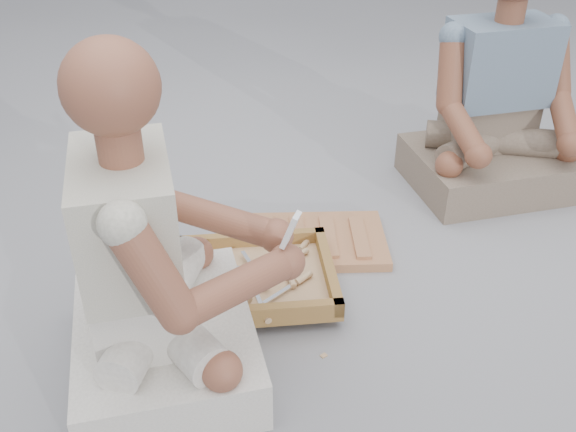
# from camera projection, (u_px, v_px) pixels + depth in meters

# --- Properties ---
(ground) EXTENTS (60.00, 60.00, 0.00)m
(ground) POSITION_uv_depth(u_px,v_px,m) (298.00, 309.00, 2.13)
(ground) COLOR gray
(ground) RESTS_ON ground
(carved_panel) EXTENTS (0.57, 0.41, 0.04)m
(carved_panel) POSITION_uv_depth(u_px,v_px,m) (314.00, 241.00, 2.43)
(carved_panel) COLOR #956039
(carved_panel) RESTS_ON ground
(tool_tray) EXTENTS (0.61, 0.52, 0.07)m
(tool_tray) POSITION_uv_depth(u_px,v_px,m) (253.00, 279.00, 2.17)
(tool_tray) COLOR brown
(tool_tray) RESTS_ON carved_panel
(chisel_0) EXTENTS (0.10, 0.21, 0.02)m
(chisel_0) POSITION_uv_depth(u_px,v_px,m) (263.00, 310.00, 2.03)
(chisel_0) COLOR silver
(chisel_0) RESTS_ON tool_tray
(chisel_1) EXTENTS (0.18, 0.15, 0.02)m
(chisel_1) POSITION_uv_depth(u_px,v_px,m) (267.00, 263.00, 2.22)
(chisel_1) COLOR silver
(chisel_1) RESTS_ON tool_tray
(chisel_2) EXTENTS (0.21, 0.10, 0.02)m
(chisel_2) POSITION_uv_depth(u_px,v_px,m) (249.00, 279.00, 2.15)
(chisel_2) COLOR silver
(chisel_2) RESTS_ON tool_tray
(chisel_3) EXTENTS (0.22, 0.05, 0.02)m
(chisel_3) POSITION_uv_depth(u_px,v_px,m) (246.00, 268.00, 2.20)
(chisel_3) COLOR silver
(chisel_3) RESTS_ON tool_tray
(chisel_4) EXTENTS (0.16, 0.18, 0.02)m
(chisel_4) POSITION_uv_depth(u_px,v_px,m) (299.00, 281.00, 2.14)
(chisel_4) COLOR silver
(chisel_4) RESTS_ON tool_tray
(chisel_5) EXTENTS (0.08, 0.22, 0.02)m
(chisel_5) POSITION_uv_depth(u_px,v_px,m) (290.00, 276.00, 2.15)
(chisel_5) COLOR silver
(chisel_5) RESTS_ON tool_tray
(chisel_6) EXTENTS (0.18, 0.16, 0.02)m
(chisel_6) POSITION_uv_depth(u_px,v_px,m) (238.00, 293.00, 2.07)
(chisel_6) COLOR silver
(chisel_6) RESTS_ON tool_tray
(chisel_7) EXTENTS (0.12, 0.20, 0.02)m
(chisel_7) POSITION_uv_depth(u_px,v_px,m) (260.00, 277.00, 2.14)
(chisel_7) COLOR silver
(chisel_7) RESTS_ON tool_tray
(chisel_8) EXTENTS (0.10, 0.21, 0.02)m
(chisel_8) POSITION_uv_depth(u_px,v_px,m) (302.00, 248.00, 2.31)
(chisel_8) COLOR silver
(chisel_8) RESTS_ON tool_tray
(chisel_9) EXTENTS (0.17, 0.17, 0.02)m
(chisel_9) POSITION_uv_depth(u_px,v_px,m) (295.00, 257.00, 2.25)
(chisel_9) COLOR silver
(chisel_9) RESTS_ON tool_tray
(wood_chip_0) EXTENTS (0.02, 0.02, 0.00)m
(wood_chip_0) POSITION_uv_depth(u_px,v_px,m) (292.00, 309.00, 2.13)
(wood_chip_0) COLOR tan
(wood_chip_0) RESTS_ON ground
(wood_chip_1) EXTENTS (0.02, 0.02, 0.00)m
(wood_chip_1) POSITION_uv_depth(u_px,v_px,m) (162.00, 325.00, 2.06)
(wood_chip_1) COLOR tan
(wood_chip_1) RESTS_ON ground
(wood_chip_2) EXTENTS (0.02, 0.02, 0.00)m
(wood_chip_2) POSITION_uv_depth(u_px,v_px,m) (160.00, 322.00, 2.07)
(wood_chip_2) COLOR tan
(wood_chip_2) RESTS_ON ground
(wood_chip_3) EXTENTS (0.02, 0.02, 0.00)m
(wood_chip_3) POSITION_uv_depth(u_px,v_px,m) (284.00, 267.00, 2.32)
(wood_chip_3) COLOR tan
(wood_chip_3) RESTS_ON ground
(wood_chip_4) EXTENTS (0.02, 0.02, 0.00)m
(wood_chip_4) POSITION_uv_depth(u_px,v_px,m) (227.00, 350.00, 1.96)
(wood_chip_4) COLOR tan
(wood_chip_4) RESTS_ON ground
(wood_chip_5) EXTENTS (0.02, 0.02, 0.00)m
(wood_chip_5) POSITION_uv_depth(u_px,v_px,m) (216.00, 344.00, 1.99)
(wood_chip_5) COLOR tan
(wood_chip_5) RESTS_ON ground
(wood_chip_6) EXTENTS (0.02, 0.02, 0.00)m
(wood_chip_6) POSITION_uv_depth(u_px,v_px,m) (248.00, 262.00, 2.34)
(wood_chip_6) COLOR tan
(wood_chip_6) RESTS_ON ground
(wood_chip_7) EXTENTS (0.02, 0.02, 0.00)m
(wood_chip_7) POSITION_uv_depth(u_px,v_px,m) (311.00, 300.00, 2.16)
(wood_chip_7) COLOR tan
(wood_chip_7) RESTS_ON ground
(wood_chip_8) EXTENTS (0.02, 0.02, 0.00)m
(wood_chip_8) POSITION_uv_depth(u_px,v_px,m) (275.00, 269.00, 2.31)
(wood_chip_8) COLOR tan
(wood_chip_8) RESTS_ON ground
(wood_chip_9) EXTENTS (0.02, 0.02, 0.00)m
(wood_chip_9) POSITION_uv_depth(u_px,v_px,m) (324.00, 356.00, 1.94)
(wood_chip_9) COLOR tan
(wood_chip_9) RESTS_ON ground
(craftsman) EXTENTS (0.74, 0.75, 0.99)m
(craftsman) POSITION_uv_depth(u_px,v_px,m) (154.00, 274.00, 1.74)
(craftsman) COLOR silver
(craftsman) RESTS_ON ground
(companion) EXTENTS (0.77, 0.69, 1.01)m
(companion) POSITION_uv_depth(u_px,v_px,m) (496.00, 112.00, 2.66)
(companion) COLOR #756354
(companion) RESTS_ON ground
(mobile_phone) EXTENTS (0.06, 0.06, 0.11)m
(mobile_phone) POSITION_uv_depth(u_px,v_px,m) (291.00, 230.00, 1.69)
(mobile_phone) COLOR silver
(mobile_phone) RESTS_ON craftsman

